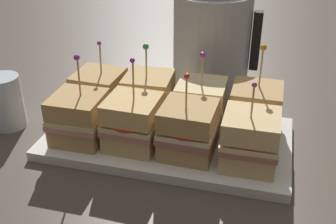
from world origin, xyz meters
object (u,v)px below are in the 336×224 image
at_px(kettle_steel, 212,40).
at_px(sandwich_back_center_left, 149,97).
at_px(sandwich_back_center_right, 201,104).
at_px(sandwich_front_center_left, 133,123).
at_px(serving_platter, 168,138).
at_px(sandwich_front_far_left, 79,118).
at_px(sandwich_front_far_right, 250,140).
at_px(drinking_glass, 6,102).
at_px(sandwich_back_far_right, 256,110).
at_px(sandwich_front_center_right, 188,130).
at_px(sandwich_back_far_left, 100,93).

bearing_deg(kettle_steel, sandwich_back_center_left, -111.88).
bearing_deg(kettle_steel, sandwich_back_center_right, -85.36).
distance_m(sandwich_front_center_left, sandwich_back_center_right, 0.15).
distance_m(serving_platter, kettle_steel, 0.30).
bearing_deg(sandwich_front_far_left, sandwich_front_far_right, 0.19).
bearing_deg(sandwich_front_far_left, sandwich_front_center_left, 3.12).
bearing_deg(sandwich_back_center_right, drinking_glass, -168.73).
xyz_separation_m(serving_platter, sandwich_front_center_left, (-0.05, -0.05, 0.06)).
height_order(sandwich_back_center_right, sandwich_back_far_right, sandwich_back_far_right).
bearing_deg(sandwich_front_center_left, kettle_steel, 75.19).
bearing_deg(sandwich_front_center_right, sandwich_back_center_left, 134.77).
bearing_deg(kettle_steel, sandwich_front_far_right, -69.69).
xyz_separation_m(sandwich_front_center_left, sandwich_front_center_right, (0.10, -0.00, -0.00)).
distance_m(sandwich_front_center_right, sandwich_front_far_right, 0.11).
height_order(sandwich_back_far_right, kettle_steel, kettle_steel).
xyz_separation_m(sandwich_back_far_left, sandwich_back_center_right, (0.21, 0.01, 0.00)).
relative_size(sandwich_back_center_left, kettle_steel, 0.62).
height_order(sandwich_front_far_left, sandwich_back_center_left, sandwich_front_far_left).
xyz_separation_m(sandwich_front_center_left, sandwich_back_center_left, (-0.00, 0.10, 0.00)).
height_order(sandwich_front_center_left, sandwich_back_center_right, sandwich_front_center_left).
relative_size(serving_platter, sandwich_front_center_right, 2.94).
xyz_separation_m(serving_platter, sandwich_back_far_right, (0.16, 0.05, 0.06)).
bearing_deg(kettle_steel, sandwich_front_center_left, -104.81).
bearing_deg(serving_platter, sandwich_back_center_right, 46.72).
xyz_separation_m(serving_platter, kettle_steel, (0.03, 0.27, 0.11)).
bearing_deg(sandwich_back_center_left, sandwich_back_far_left, -177.15).
relative_size(sandwich_front_far_left, sandwich_back_far_right, 0.95).
bearing_deg(serving_platter, drinking_glass, -176.33).
xyz_separation_m(sandwich_front_center_right, sandwich_back_center_right, (0.00, 0.10, -0.00)).
bearing_deg(serving_platter, sandwich_front_far_left, -160.34).
bearing_deg(serving_platter, kettle_steel, 82.97).
distance_m(serving_platter, sandwich_back_center_right, 0.09).
xyz_separation_m(sandwich_front_center_left, kettle_steel, (0.09, 0.32, 0.05)).
bearing_deg(sandwich_front_far_left, kettle_steel, 60.33).
relative_size(sandwich_front_center_right, sandwich_back_center_right, 1.02).
xyz_separation_m(sandwich_front_far_left, sandwich_back_far_right, (0.31, 0.11, 0.00)).
relative_size(sandwich_back_far_right, drinking_glass, 1.59).
height_order(sandwich_back_center_left, drinking_glass, sandwich_back_center_left).
height_order(sandwich_front_center_right, sandwich_back_center_right, sandwich_front_center_right).
bearing_deg(sandwich_back_far_right, sandwich_front_far_left, -160.63).
distance_m(sandwich_front_far_right, sandwich_back_center_right, 0.15).
bearing_deg(sandwich_back_far_left, serving_platter, -17.50).
xyz_separation_m(sandwich_front_center_left, sandwich_back_center_right, (0.10, 0.10, -0.00)).
bearing_deg(sandwich_front_far_right, sandwich_back_center_left, 152.58).
distance_m(sandwich_back_center_left, sandwich_back_center_right, 0.11).
distance_m(sandwich_front_far_left, drinking_glass, 0.18).
bearing_deg(sandwich_back_center_left, sandwich_back_center_right, 0.01).
height_order(serving_platter, sandwich_back_far_left, sandwich_back_far_left).
bearing_deg(drinking_glass, sandwich_front_center_left, -5.81).
xyz_separation_m(sandwich_front_center_right, sandwich_back_far_left, (-0.21, 0.10, -0.00)).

